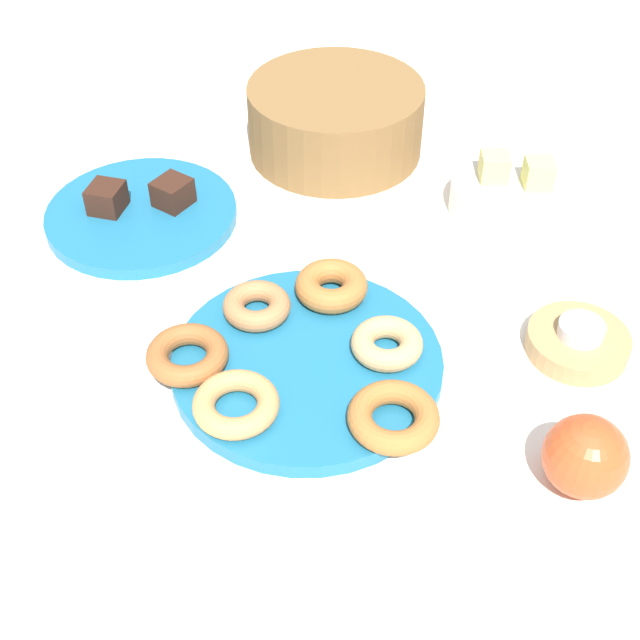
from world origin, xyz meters
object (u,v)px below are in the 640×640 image
at_px(donut_plate, 307,363).
at_px(brownie_near, 107,198).
at_px(melon_chunk_right, 539,173).
at_px(apple, 585,457).
at_px(tealight, 581,330).
at_px(fruit_bowl, 510,198).
at_px(donut_0, 393,417).
at_px(donut_3, 257,306).
at_px(candle_holder, 578,343).
at_px(donut_2, 331,286).
at_px(basket, 335,119).
at_px(melon_chunk_left, 494,167).
at_px(donut_5, 236,404).
at_px(cake_plate, 142,215).
at_px(brownie_far, 173,193).
at_px(donut_1, 187,355).
at_px(donut_4, 387,344).

distance_m(donut_plate, brownie_near, 0.38).
height_order(melon_chunk_right, apple, apple).
relative_size(tealight, fruit_bowl, 0.32).
height_order(donut_plate, brownie_near, brownie_near).
bearing_deg(donut_0, melon_chunk_right, 89.27).
relative_size(donut_plate, donut_3, 3.82).
height_order(candle_holder, melon_chunk_right, melon_chunk_right).
bearing_deg(donut_2, donut_plate, -77.13).
xyz_separation_m(candle_holder, fruit_bowl, (-0.15, 0.22, 0.01)).
distance_m(candle_holder, basket, 0.49).
xyz_separation_m(donut_3, melon_chunk_left, (0.15, 0.35, 0.03)).
bearing_deg(apple, donut_5, -164.81).
relative_size(cake_plate, brownie_far, 5.67).
height_order(brownie_near, melon_chunk_right, melon_chunk_right).
relative_size(donut_plate, brownie_near, 6.67).
xyz_separation_m(donut_1, donut_4, (0.18, 0.11, 0.00)).
height_order(donut_4, fruit_bowl, same).
xyz_separation_m(donut_2, melon_chunk_left, (0.09, 0.28, 0.03)).
bearing_deg(fruit_bowl, melon_chunk_right, 23.20).
height_order(donut_0, fruit_bowl, same).
relative_size(donut_4, brownie_near, 1.76).
bearing_deg(tealight, melon_chunk_right, 118.43).
bearing_deg(candle_holder, donut_5, -136.20).
height_order(donut_1, donut_3, same).
xyz_separation_m(brownie_far, melon_chunk_right, (0.42, 0.22, 0.03)).
xyz_separation_m(cake_plate, fruit_bowl, (0.42, 0.24, 0.01)).
relative_size(candle_holder, basket, 0.45).
bearing_deg(tealight, donut_0, -122.03).
bearing_deg(fruit_bowl, donut_1, -114.71).
distance_m(donut_1, donut_3, 0.10).
xyz_separation_m(donut_1, fruit_bowl, (0.21, 0.45, -0.01)).
xyz_separation_m(donut_4, donut_5, (-0.10, -0.15, -0.00)).
distance_m(brownie_near, brownie_far, 0.08).
distance_m(brownie_near, apple, 0.67).
relative_size(donut_5, melon_chunk_right, 2.43).
bearing_deg(donut_plate, donut_4, 33.41).
bearing_deg(donut_3, donut_2, 48.63).
bearing_deg(donut_4, tealight, 33.22).
height_order(brownie_near, basket, basket).
bearing_deg(apple, donut_4, 165.46).
xyz_separation_m(donut_plate, apple, (0.30, -0.01, 0.03)).
relative_size(donut_3, brownie_far, 1.74).
bearing_deg(donut_1, apple, 7.55).
bearing_deg(cake_plate, tealight, 2.64).
xyz_separation_m(donut_1, apple, (0.41, 0.05, 0.01)).
height_order(donut_0, apple, apple).
xyz_separation_m(brownie_near, candle_holder, (0.61, 0.04, -0.02)).
relative_size(brownie_near, brownie_far, 1.00).
distance_m(donut_plate, melon_chunk_right, 0.42).
distance_m(brownie_near, basket, 0.34).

